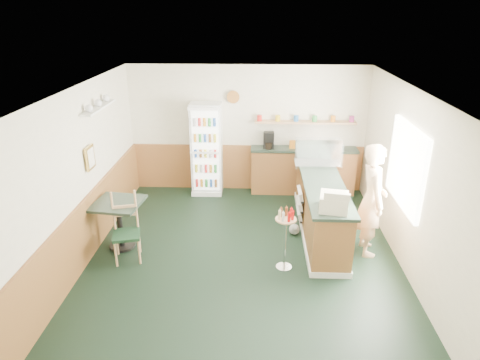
# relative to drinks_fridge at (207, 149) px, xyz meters

# --- Properties ---
(ground) EXTENTS (6.00, 6.00, 0.00)m
(ground) POSITION_rel_drinks_fridge_xyz_m (0.86, -2.74, -0.98)
(ground) COLOR black
(ground) RESTS_ON ground
(room_envelope) EXTENTS (5.04, 6.02, 2.72)m
(room_envelope) POSITION_rel_drinks_fridge_xyz_m (0.63, -2.01, 0.55)
(room_envelope) COLOR beige
(room_envelope) RESTS_ON ground
(service_counter) EXTENTS (0.68, 3.01, 1.01)m
(service_counter) POSITION_rel_drinks_fridge_xyz_m (2.21, -1.67, -0.52)
(service_counter) COLOR brown
(service_counter) RESTS_ON ground
(back_counter) EXTENTS (2.24, 0.42, 1.69)m
(back_counter) POSITION_rel_drinks_fridge_xyz_m (2.05, 0.06, -0.43)
(back_counter) COLOR brown
(back_counter) RESTS_ON ground
(drinks_fridge) EXTENTS (0.64, 0.54, 1.95)m
(drinks_fridge) POSITION_rel_drinks_fridge_xyz_m (0.00, 0.00, 0.00)
(drinks_fridge) COLOR white
(drinks_fridge) RESTS_ON ground
(display_case) EXTENTS (0.86, 0.45, 0.49)m
(display_case) POSITION_rel_drinks_fridge_xyz_m (2.21, -0.98, 0.28)
(display_case) COLOR silver
(display_case) RESTS_ON service_counter
(cash_register) EXTENTS (0.48, 0.50, 0.24)m
(cash_register) POSITION_rel_drinks_fridge_xyz_m (2.21, -2.85, 0.15)
(cash_register) COLOR beige
(cash_register) RESTS_ON service_counter
(shopkeeper) EXTENTS (0.45, 0.63, 1.86)m
(shopkeeper) POSITION_rel_drinks_fridge_xyz_m (2.91, -2.33, -0.04)
(shopkeeper) COLOR tan
(shopkeeper) RESTS_ON ground
(condiment_stand) EXTENTS (0.32, 0.32, 1.00)m
(condiment_stand) POSITION_rel_drinks_fridge_xyz_m (1.52, -2.88, -0.32)
(condiment_stand) COLOR silver
(condiment_stand) RESTS_ON ground
(newspaper_rack) EXTENTS (0.09, 0.47, 0.55)m
(newspaper_rack) POSITION_rel_drinks_fridge_xyz_m (1.85, -1.62, -0.47)
(newspaper_rack) COLOR black
(newspaper_rack) RESTS_ON ground
(cafe_table) EXTENTS (0.84, 0.84, 0.83)m
(cafe_table) POSITION_rel_drinks_fridge_xyz_m (-1.19, -2.37, -0.39)
(cafe_table) COLOR black
(cafe_table) RESTS_ON ground
(cafe_chair) EXTENTS (0.51, 0.51, 1.12)m
(cafe_chair) POSITION_rel_drinks_fridge_xyz_m (-0.97, -2.66, -0.39)
(cafe_chair) COLOR black
(cafe_chair) RESTS_ON ground
(dog_doorstop) EXTENTS (0.19, 0.25, 0.23)m
(dog_doorstop) POSITION_rel_drinks_fridge_xyz_m (1.76, -1.83, -0.87)
(dog_doorstop) COLOR #989993
(dog_doorstop) RESTS_ON ground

